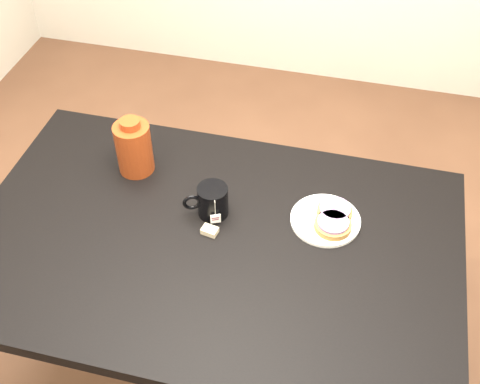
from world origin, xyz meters
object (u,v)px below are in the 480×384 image
(teabag_pouch, at_px, (210,231))
(mug, at_px, (212,201))
(bagel_front, at_px, (333,224))
(plate, at_px, (325,220))
(bagel_package, at_px, (134,147))
(bagel_back, at_px, (335,211))
(table, at_px, (213,257))

(teabag_pouch, bearing_deg, mug, 100.10)
(bagel_front, xyz_separation_m, mug, (-0.35, -0.02, 0.03))
(plate, relative_size, bagel_package, 1.06)
(bagel_back, distance_m, teabag_pouch, 0.37)
(table, xyz_separation_m, plate, (0.30, 0.14, 0.09))
(mug, relative_size, teabag_pouch, 3.16)
(mug, xyz_separation_m, bagel_package, (-0.29, 0.13, 0.04))
(mug, bearing_deg, plate, -16.25)
(bagel_back, bearing_deg, plate, -129.42)
(mug, bearing_deg, bagel_package, 131.47)
(bagel_back, height_order, teabag_pouch, bagel_back)
(bagel_back, distance_m, bagel_front, 0.06)
(teabag_pouch, bearing_deg, table, -57.17)
(bagel_front, height_order, teabag_pouch, bagel_front)
(plate, relative_size, bagel_back, 1.41)
(table, relative_size, bagel_package, 7.27)
(plate, distance_m, bagel_back, 0.04)
(plate, distance_m, bagel_front, 0.04)
(bagel_back, height_order, mug, mug)
(plate, distance_m, mug, 0.34)
(table, relative_size, mug, 9.85)
(bagel_package, bearing_deg, plate, -7.74)
(table, height_order, plate, plate)
(mug, bearing_deg, table, -98.73)
(plate, distance_m, bagel_package, 0.63)
(bagel_front, bearing_deg, mug, -177.13)
(bagel_front, bearing_deg, plate, 130.34)
(plate, bearing_deg, teabag_pouch, -158.65)
(teabag_pouch, distance_m, bagel_package, 0.37)
(mug, relative_size, bagel_package, 0.74)
(table, bearing_deg, teabag_pouch, 122.83)
(bagel_front, distance_m, teabag_pouch, 0.35)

